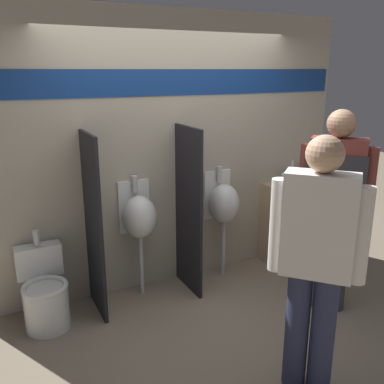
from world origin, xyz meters
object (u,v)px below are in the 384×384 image
at_px(urinal_near_counter, 139,217).
at_px(person_in_vest, 334,198).
at_px(urinal_far, 223,204).
at_px(cell_phone, 297,190).
at_px(toilet, 45,294).
at_px(person_with_lanyard, 316,258).
at_px(sink_basin, 300,180).

xyz_separation_m(urinal_near_counter, person_in_vest, (1.45, -1.02, 0.27)).
distance_m(urinal_far, person_in_vest, 1.18).
distance_m(cell_phone, toilet, 2.68).
bearing_deg(toilet, person_with_lanyard, -46.96).
bearing_deg(person_in_vest, cell_phone, -57.75).
bearing_deg(cell_phone, toilet, 177.13).
distance_m(cell_phone, person_with_lanyard, 1.84).
height_order(urinal_near_counter, person_in_vest, person_in_vest).
bearing_deg(sink_basin, cell_phone, -136.83).
bearing_deg(sink_basin, person_in_vest, -114.13).
bearing_deg(urinal_far, urinal_near_counter, 180.00).
xyz_separation_m(urinal_near_counter, person_with_lanyard, (0.57, -1.76, 0.19)).
bearing_deg(sink_basin, person_with_lanyard, -127.81).
height_order(sink_basin, person_in_vest, person_in_vest).
bearing_deg(urinal_far, toilet, -175.41).
height_order(urinal_far, person_with_lanyard, person_with_lanyard).
bearing_deg(urinal_near_counter, toilet, -170.89).
bearing_deg(cell_phone, sink_basin, 43.17).
distance_m(cell_phone, person_in_vest, 0.79).
bearing_deg(person_with_lanyard, urinal_near_counter, -24.38).
xyz_separation_m(cell_phone, person_in_vest, (-0.22, -0.74, 0.14)).
relative_size(cell_phone, urinal_far, 0.12).
bearing_deg(person_with_lanyard, urinal_far, -53.98).
relative_size(toilet, person_with_lanyard, 0.45).
distance_m(toilet, person_with_lanyard, 2.31).
bearing_deg(urinal_far, sink_basin, -5.78).
bearing_deg(person_with_lanyard, toilet, 0.70).
height_order(urinal_near_counter, person_with_lanyard, person_with_lanyard).
relative_size(person_in_vest, person_with_lanyard, 1.03).
xyz_separation_m(urinal_far, person_in_vest, (0.52, -1.02, 0.27)).
distance_m(urinal_near_counter, toilet, 1.07).
bearing_deg(cell_phone, urinal_near_counter, 170.46).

